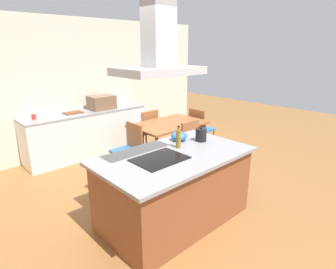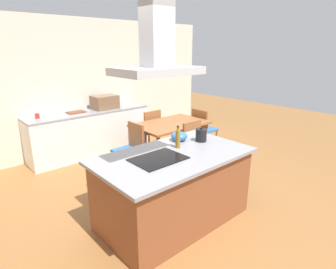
% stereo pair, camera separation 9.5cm
% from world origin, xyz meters
% --- Properties ---
extents(ground, '(16.00, 16.00, 0.00)m').
position_xyz_m(ground, '(0.00, 1.50, 0.00)').
color(ground, '#936033').
extents(wall_back, '(7.20, 0.10, 2.70)m').
position_xyz_m(wall_back, '(0.00, 3.25, 1.35)').
color(wall_back, beige).
rests_on(wall_back, ground).
extents(kitchen_island, '(1.90, 1.10, 0.90)m').
position_xyz_m(kitchen_island, '(0.00, 0.00, 0.45)').
color(kitchen_island, brown).
rests_on(kitchen_island, ground).
extents(cooktop, '(0.60, 0.44, 0.01)m').
position_xyz_m(cooktop, '(-0.24, 0.00, 0.91)').
color(cooktop, black).
rests_on(cooktop, kitchen_island).
extents(tea_kettle, '(0.20, 0.15, 0.20)m').
position_xyz_m(tea_kettle, '(0.61, 0.11, 0.99)').
color(tea_kettle, black).
rests_on(tea_kettle, kitchen_island).
extents(olive_oil_bottle, '(0.06, 0.06, 0.29)m').
position_xyz_m(olive_oil_bottle, '(0.19, 0.13, 1.02)').
color(olive_oil_bottle, olive).
rests_on(olive_oil_bottle, kitchen_island).
extents(mixing_bowl, '(0.22, 0.22, 0.12)m').
position_xyz_m(mixing_bowl, '(0.41, 0.33, 0.96)').
color(mixing_bowl, '#2D6BB7').
rests_on(mixing_bowl, kitchen_island).
extents(back_counter, '(2.48, 0.62, 0.90)m').
position_xyz_m(back_counter, '(0.32, 2.88, 0.45)').
color(back_counter, white).
rests_on(back_counter, ground).
extents(countertop_microwave, '(0.50, 0.38, 0.28)m').
position_xyz_m(countertop_microwave, '(0.69, 2.88, 1.04)').
color(countertop_microwave, brown).
rests_on(countertop_microwave, back_counter).
extents(coffee_mug_red, '(0.08, 0.08, 0.09)m').
position_xyz_m(coffee_mug_red, '(-0.65, 2.94, 0.95)').
color(coffee_mug_red, red).
rests_on(coffee_mug_red, back_counter).
extents(cutting_board, '(0.34, 0.24, 0.02)m').
position_xyz_m(cutting_board, '(0.07, 2.93, 0.91)').
color(cutting_board, brown).
rests_on(cutting_board, back_counter).
extents(dining_table, '(1.40, 0.90, 0.75)m').
position_xyz_m(dining_table, '(1.32, 1.52, 0.67)').
color(dining_table, '#995B33').
rests_on(dining_table, ground).
extents(chair_at_left_end, '(0.42, 0.42, 0.89)m').
position_xyz_m(chair_at_left_end, '(0.40, 1.52, 0.51)').
color(chair_at_left_end, '#2D6BB7').
rests_on(chair_at_left_end, ground).
extents(chair_at_right_end, '(0.42, 0.42, 0.89)m').
position_xyz_m(chair_at_right_end, '(2.23, 1.52, 0.51)').
color(chair_at_right_end, '#2D6BB7').
rests_on(chair_at_right_end, ground).
extents(chair_facing_back_wall, '(0.42, 0.42, 0.89)m').
position_xyz_m(chair_facing_back_wall, '(1.32, 2.19, 0.51)').
color(chair_facing_back_wall, '#2D6BB7').
rests_on(chair_facing_back_wall, ground).
extents(chair_facing_island, '(0.42, 0.42, 0.89)m').
position_xyz_m(chair_facing_island, '(1.32, 0.86, 0.51)').
color(chair_facing_island, '#2D6BB7').
rests_on(chair_facing_island, ground).
extents(range_hood, '(0.90, 0.55, 0.78)m').
position_xyz_m(range_hood, '(-0.24, 0.00, 2.10)').
color(range_hood, '#ADADB2').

